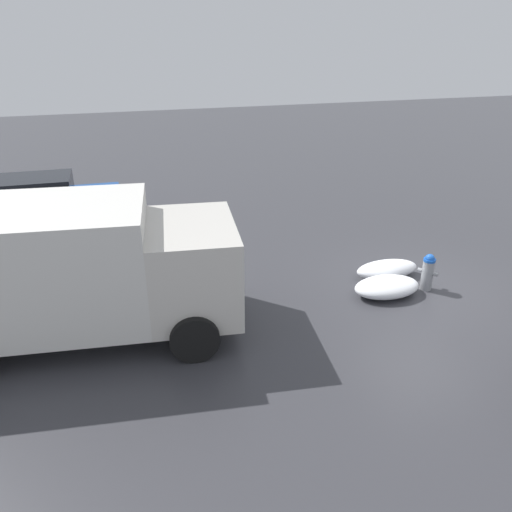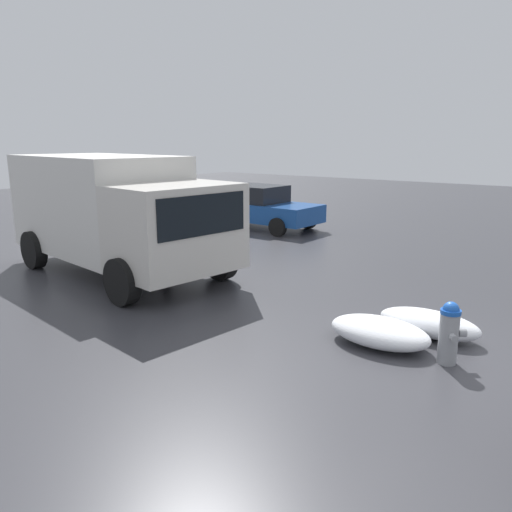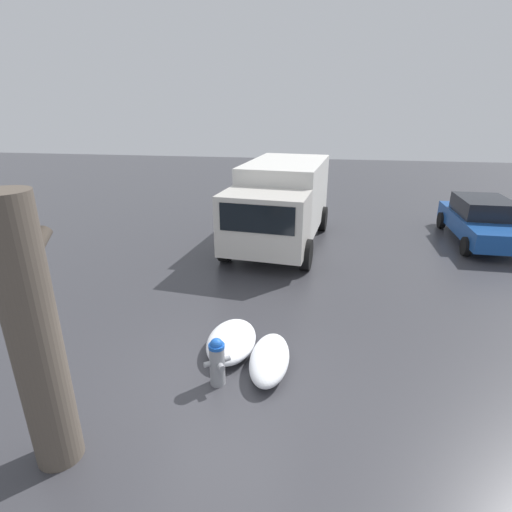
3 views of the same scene
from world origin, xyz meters
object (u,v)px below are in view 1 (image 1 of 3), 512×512
object	(u,v)px
fire_hydrant	(428,271)
parked_car	(43,200)
pedestrian	(135,278)
delivery_truck	(70,267)

from	to	relation	value
fire_hydrant	parked_car	bearing A→B (deg)	105.74
fire_hydrant	pedestrian	xyz separation A→B (m)	(6.46, -0.73, 0.41)
delivery_truck	parked_car	world-z (taller)	delivery_truck
fire_hydrant	delivery_truck	bearing A→B (deg)	142.41
pedestrian	delivery_truck	bearing A→B (deg)	-149.59
delivery_truck	parked_car	size ratio (longest dim) A/B	1.38
delivery_truck	fire_hydrant	bearing A→B (deg)	94.24
delivery_truck	pedestrian	xyz separation A→B (m)	(-1.15, -0.42, -0.60)
pedestrian	parked_car	size ratio (longest dim) A/B	0.35
fire_hydrant	pedestrian	distance (m)	6.51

